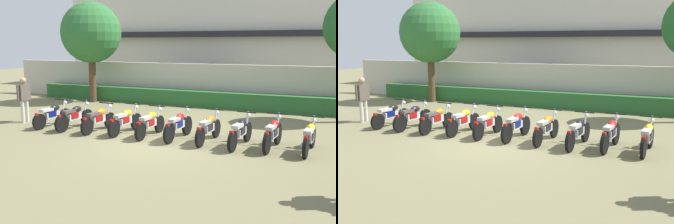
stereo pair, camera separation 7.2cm
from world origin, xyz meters
TOP-DOWN VIEW (x-y plane):
  - ground at (0.00, 0.00)m, footprint 60.00×60.00m
  - building at (0.00, 16.52)m, footprint 25.91×6.50m
  - compound_wall at (0.00, 7.78)m, footprint 24.62×0.30m
  - hedge_row at (0.00, 7.08)m, footprint 19.69×0.70m
  - parked_car at (-2.95, 10.66)m, footprint 4.66×2.44m
  - tree_near_inspector at (-6.50, 6.33)m, footprint 3.02×3.02m
  - motorcycle_in_row_0 at (-4.39, 0.73)m, footprint 0.60×1.85m
  - motorcycle_in_row_1 at (-3.42, 0.73)m, footprint 0.60×1.91m
  - motorcycle_in_row_2 at (-2.41, 0.71)m, footprint 0.60×1.81m
  - motorcycle_in_row_3 at (-1.44, 0.82)m, footprint 0.60×1.90m
  - motorcycle_in_row_4 at (-0.50, 0.79)m, footprint 0.60×1.85m
  - motorcycle_in_row_5 at (0.47, 0.83)m, footprint 0.60×1.92m
  - motorcycle_in_row_6 at (1.45, 0.84)m, footprint 0.60×1.93m
  - motorcycle_in_row_7 at (2.45, 0.74)m, footprint 0.60×1.95m
  - motorcycle_in_row_8 at (3.35, 0.84)m, footprint 0.60×1.86m
  - motorcycle_in_row_9 at (4.34, 0.84)m, footprint 0.60×1.83m
  - inspector_person at (-5.85, 0.90)m, footprint 0.23×0.69m

SIDE VIEW (x-z plane):
  - ground at x=0.00m, z-range 0.00..0.00m
  - hedge_row at x=0.00m, z-range 0.00..0.75m
  - motorcycle_in_row_2 at x=-2.41m, z-range -0.03..0.91m
  - motorcycle_in_row_0 at x=-4.39m, z-range -0.03..0.91m
  - motorcycle_in_row_4 at x=-0.50m, z-range -0.03..0.91m
  - motorcycle_in_row_3 at x=-1.44m, z-range -0.03..0.92m
  - motorcycle_in_row_6 at x=1.45m, z-range -0.03..0.92m
  - motorcycle_in_row_9 at x=4.34m, z-range -0.03..0.93m
  - motorcycle_in_row_1 at x=-3.42m, z-range -0.03..0.93m
  - motorcycle_in_row_7 at x=2.45m, z-range -0.03..0.93m
  - motorcycle_in_row_5 at x=0.47m, z-range -0.03..0.94m
  - motorcycle_in_row_8 at x=3.35m, z-range -0.03..0.94m
  - parked_car at x=-2.95m, z-range -0.01..1.88m
  - compound_wall at x=0.00m, z-range 0.00..1.98m
  - inspector_person at x=-5.85m, z-range 0.16..1.88m
  - building at x=0.00m, z-range 0.00..6.71m
  - tree_near_inspector at x=-6.50m, z-range 0.97..5.97m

